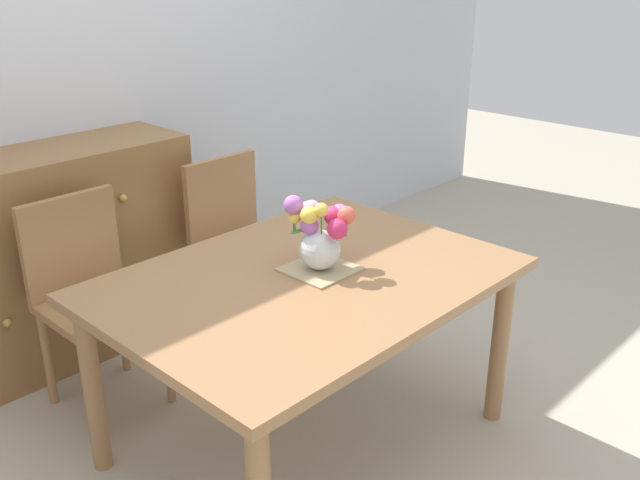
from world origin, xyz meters
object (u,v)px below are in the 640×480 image
object	(u,v)px
chair_left	(89,288)
dresser	(45,260)
flower_vase	(321,233)
dining_table	(306,296)
chair_right	(237,236)

from	to	relation	value
chair_left	dresser	size ratio (longest dim) A/B	0.64
flower_vase	dining_table	bearing A→B (deg)	179.17
dining_table	chair_right	size ratio (longest dim) A/B	1.62
dining_table	flower_vase	distance (m)	0.24
chair_left	flower_vase	xyz separation A→B (m)	(0.47, -0.88, 0.35)
chair_right	dresser	world-z (taller)	dresser
dining_table	flower_vase	xyz separation A→B (m)	(0.07, -0.00, 0.23)
chair_left	dining_table	bearing A→B (deg)	114.53
dining_table	dresser	size ratio (longest dim) A/B	1.04
chair_left	chair_right	distance (m)	0.80
dining_table	chair_left	bearing A→B (deg)	114.53
chair_left	dresser	bearing A→B (deg)	-93.48
dining_table	chair_left	size ratio (longest dim) A/B	1.62
dresser	dining_table	bearing A→B (deg)	-74.38
chair_right	chair_left	bearing A→B (deg)	0.00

